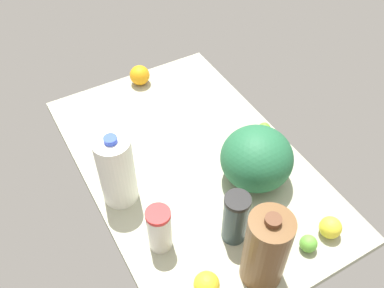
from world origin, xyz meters
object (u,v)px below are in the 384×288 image
(milk_jug, at_px, (117,170))
(shaker_bottle, at_px, (235,218))
(lemon_beside_bowl, at_px, (207,284))
(lemon_loose, at_px, (330,227))
(lime_near_front, at_px, (308,244))
(tumbler_cup, at_px, (159,229))
(lime_far_back, at_px, (264,129))
(watermelon, at_px, (257,158))
(orange_by_jug, at_px, (140,75))
(chocolate_milk_jug, at_px, (266,250))

(milk_jug, bearing_deg, shaker_bottle, -142.18)
(milk_jug, relative_size, lemon_beside_bowl, 3.79)
(lemon_loose, bearing_deg, milk_jug, 47.96)
(lime_near_front, bearing_deg, tumbler_cup, 58.50)
(shaker_bottle, height_order, lemon_beside_bowl, shaker_bottle)
(milk_jug, xyz_separation_m, lime_far_back, (0.00, -0.62, -0.11))
(watermelon, relative_size, tumbler_cup, 1.46)
(lime_near_front, xyz_separation_m, orange_by_jug, (1.02, 0.11, 0.02))
(milk_jug, bearing_deg, lime_near_front, -138.20)
(chocolate_milk_jug, height_order, lime_far_back, chocolate_milk_jug)
(lime_far_back, xyz_separation_m, lemon_loose, (-0.48, 0.09, 0.01))
(milk_jug, distance_m, lemon_loose, 0.71)
(watermelon, xyz_separation_m, lime_near_front, (-0.32, 0.02, -0.08))
(shaker_bottle, distance_m, milk_jug, 0.41)
(milk_jug, bearing_deg, lime_far_back, -89.63)
(milk_jug, relative_size, lime_far_back, 5.71)
(watermelon, xyz_separation_m, milk_jug, (0.16, 0.45, 0.03))
(shaker_bottle, distance_m, lemon_beside_bowl, 0.22)
(lime_near_front, distance_m, lemon_loose, 0.10)
(tumbler_cup, bearing_deg, chocolate_milk_jug, -137.62)
(tumbler_cup, xyz_separation_m, orange_by_jug, (0.78, -0.29, -0.04))
(lime_near_front, bearing_deg, lime_far_back, -20.89)
(watermelon, relative_size, lime_far_back, 4.96)
(milk_jug, xyz_separation_m, lemon_loose, (-0.47, -0.53, -0.10))
(lemon_beside_bowl, bearing_deg, milk_jug, 10.42)
(chocolate_milk_jug, distance_m, orange_by_jug, 1.02)
(orange_by_jug, bearing_deg, chocolate_milk_jug, 176.04)
(tumbler_cup, xyz_separation_m, lemon_beside_bowl, (-0.20, -0.05, -0.05))
(lemon_beside_bowl, height_order, orange_by_jug, orange_by_jug)
(lime_far_back, height_order, lemon_beside_bowl, lemon_beside_bowl)
(shaker_bottle, relative_size, lemon_loose, 2.74)
(milk_jug, relative_size, lime_near_front, 5.21)
(chocolate_milk_jug, bearing_deg, lemon_loose, -89.29)
(shaker_bottle, bearing_deg, orange_by_jug, -4.55)
(shaker_bottle, relative_size, lemon_beside_bowl, 2.58)
(chocolate_milk_jug, relative_size, orange_by_jug, 3.36)
(lemon_beside_bowl, bearing_deg, orange_by_jug, -13.78)
(lime_far_back, bearing_deg, chocolate_milk_jug, 142.91)
(milk_jug, bearing_deg, tumbler_cup, -171.82)
(shaker_bottle, bearing_deg, lemon_loose, -118.45)
(tumbler_cup, distance_m, shaker_bottle, 0.24)
(watermelon, xyz_separation_m, orange_by_jug, (0.70, 0.13, -0.06))
(tumbler_cup, bearing_deg, lemon_beside_bowl, -167.02)
(tumbler_cup, xyz_separation_m, milk_jug, (0.24, 0.03, 0.05))
(lime_near_front, relative_size, lemon_beside_bowl, 0.73)
(lemon_beside_bowl, xyz_separation_m, lemon_loose, (-0.03, -0.44, -0.00))
(chocolate_milk_jug, xyz_separation_m, watermelon, (0.31, -0.20, -0.03))
(tumbler_cup, bearing_deg, lime_far_back, -67.34)
(milk_jug, xyz_separation_m, orange_by_jug, (0.54, -0.32, -0.09))
(shaker_bottle, xyz_separation_m, lime_far_back, (0.33, -0.36, -0.07))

